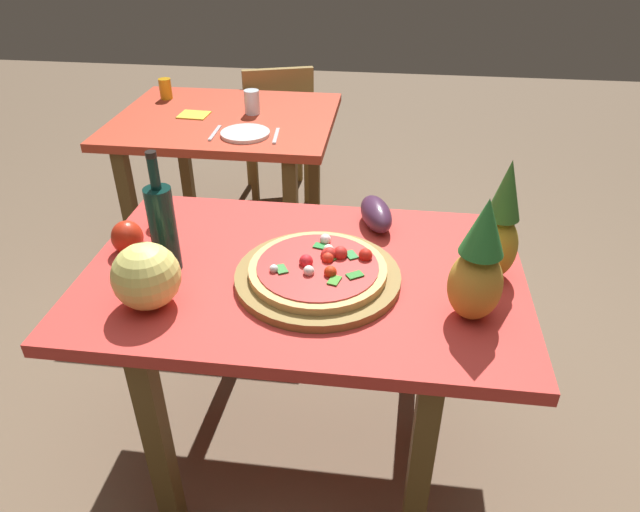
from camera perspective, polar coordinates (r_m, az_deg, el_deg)
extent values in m
plane|color=brown|center=(2.20, -1.31, -18.10)|extent=(10.00, 10.00, 0.00)
cube|color=brown|center=(1.78, -15.48, -17.89)|extent=(0.06, 0.06, 0.72)
cube|color=brown|center=(1.69, 9.65, -20.72)|extent=(0.06, 0.06, 0.72)
cube|color=brown|center=(2.27, -9.14, -4.07)|extent=(0.06, 0.06, 0.72)
cube|color=brown|center=(2.20, 9.38, -5.50)|extent=(0.06, 0.06, 0.72)
cube|color=red|center=(1.69, -1.62, -1.94)|extent=(1.27, 0.82, 0.04)
cube|color=brown|center=(2.89, -17.96, 3.22)|extent=(0.06, 0.06, 0.72)
cube|color=brown|center=(2.67, -2.80, 2.35)|extent=(0.06, 0.06, 0.72)
cube|color=brown|center=(3.52, -13.17, 9.33)|extent=(0.06, 0.06, 0.72)
cube|color=brown|center=(3.34, -0.57, 8.92)|extent=(0.06, 0.06, 0.72)
cube|color=#C13C25|center=(2.93, -9.30, 13.06)|extent=(1.05, 0.87, 0.04)
cube|color=olive|center=(3.94, -2.07, 10.20)|extent=(0.04, 0.04, 0.41)
cube|color=olive|center=(3.91, -6.92, 9.78)|extent=(0.04, 0.04, 0.41)
cube|color=olive|center=(3.64, -1.22, 8.26)|extent=(0.04, 0.04, 0.41)
cube|color=olive|center=(3.60, -6.44, 7.79)|extent=(0.04, 0.04, 0.41)
cube|color=olive|center=(3.68, -4.31, 12.26)|extent=(0.51, 0.51, 0.04)
cube|color=olive|center=(3.44, -4.06, 14.68)|extent=(0.39, 0.16, 0.40)
cylinder|color=olive|center=(1.63, -0.22, -2.05)|extent=(0.47, 0.47, 0.02)
cylinder|color=#E4AB64|center=(1.62, -0.23, -1.36)|extent=(0.39, 0.39, 0.02)
cylinder|color=red|center=(1.61, -0.23, -0.98)|extent=(0.34, 0.34, 0.00)
sphere|color=red|center=(1.64, 0.64, 0.10)|extent=(0.03, 0.03, 0.03)
sphere|color=red|center=(1.57, 1.02, -1.59)|extent=(0.03, 0.03, 0.03)
sphere|color=red|center=(1.63, 0.78, -0.20)|extent=(0.03, 0.03, 0.03)
sphere|color=red|center=(1.64, 2.00, 0.27)|extent=(0.04, 0.04, 0.04)
sphere|color=red|center=(1.64, 4.50, 0.08)|extent=(0.04, 0.04, 0.04)
sphere|color=red|center=(1.64, 0.95, 0.22)|extent=(0.04, 0.04, 0.04)
sphere|color=red|center=(1.61, -1.38, -0.52)|extent=(0.04, 0.04, 0.04)
cube|color=#297927|center=(1.57, 3.45, -1.87)|extent=(0.05, 0.05, 0.00)
cube|color=#217930|center=(1.69, 0.12, 0.97)|extent=(0.05, 0.04, 0.00)
cube|color=#2A7F3A|center=(1.65, 3.09, 0.12)|extent=(0.05, 0.05, 0.00)
cube|color=#3A7927|center=(1.64, 0.83, -0.10)|extent=(0.05, 0.05, 0.00)
cube|color=#3A8626|center=(1.55, 1.43, -2.40)|extent=(0.04, 0.05, 0.00)
cube|color=#357F36|center=(1.59, -3.83, -1.29)|extent=(0.05, 0.05, 0.00)
sphere|color=white|center=(1.71, 0.53, 1.64)|extent=(0.03, 0.03, 0.03)
sphere|color=white|center=(1.57, -1.11, -1.47)|extent=(0.03, 0.03, 0.03)
sphere|color=white|center=(1.59, -4.56, -1.27)|extent=(0.02, 0.02, 0.02)
sphere|color=white|center=(1.66, 0.84, 0.65)|extent=(0.03, 0.03, 0.03)
cylinder|color=black|center=(1.68, -15.14, 2.51)|extent=(0.08, 0.08, 0.25)
cylinder|color=black|center=(1.61, -16.01, 7.83)|extent=(0.03, 0.03, 0.09)
cylinder|color=black|center=(1.59, -16.30, 9.56)|extent=(0.03, 0.03, 0.02)
ellipsoid|color=#B08F29|center=(1.68, 16.93, 0.84)|extent=(0.11, 0.11, 0.19)
cone|color=#326828|center=(1.60, 17.93, 6.25)|extent=(0.09, 0.09, 0.17)
ellipsoid|color=#BA8B2F|center=(1.51, 14.98, -2.78)|extent=(0.14, 0.14, 0.19)
cone|color=#267330|center=(1.42, 15.93, 2.83)|extent=(0.11, 0.11, 0.15)
sphere|color=#E3DC6F|center=(1.56, -16.71, -1.92)|extent=(0.18, 0.18, 0.18)
ellipsoid|color=red|center=(1.84, -18.42, 1.75)|extent=(0.09, 0.09, 0.10)
ellipsoid|color=#442540|center=(1.89, 5.53, 4.16)|extent=(0.15, 0.22, 0.09)
sphere|color=red|center=(1.84, 17.28, 1.51)|extent=(0.07, 0.07, 0.07)
sphere|color=red|center=(1.95, -15.46, 3.85)|extent=(0.08, 0.08, 0.08)
cylinder|color=orange|center=(3.23, -14.95, 15.60)|extent=(0.06, 0.06, 0.10)
cylinder|color=silver|center=(2.92, -6.70, 14.80)|extent=(0.07, 0.07, 0.11)
cylinder|color=white|center=(2.67, -7.36, 11.86)|extent=(0.22, 0.22, 0.02)
cube|color=silver|center=(2.70, -10.29, 11.82)|extent=(0.02, 0.18, 0.01)
cube|color=silver|center=(2.64, -4.34, 11.70)|extent=(0.03, 0.18, 0.01)
cube|color=yellow|center=(2.96, -12.29, 13.41)|extent=(0.15, 0.13, 0.01)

